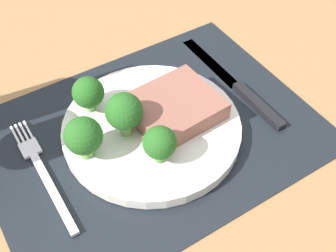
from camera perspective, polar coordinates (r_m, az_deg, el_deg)
name	(u,v)px	position (r cm, az deg, el deg)	size (l,w,h in cm)	color
ground_plane	(152,141)	(58.84, -2.11, -1.96)	(140.00, 110.00, 3.00)	#996D42
placemat	(152,133)	(57.57, -2.15, -0.91)	(43.26, 32.31, 0.30)	black
plate	(152,128)	(56.85, -2.18, -0.29)	(23.62, 23.62, 1.60)	silver
steak	(173,106)	(56.70, 0.70, 2.67)	(11.19, 9.72, 2.54)	#8C5647
broccoli_back_left	(124,112)	(52.67, -5.86, 1.87)	(4.72, 4.72, 6.35)	#6B994C
broccoli_near_fork	(83,136)	(51.52, -11.23, -1.30)	(4.67, 4.67, 5.81)	#6B994C
broccoli_near_steak	(160,143)	(50.15, -1.11, -2.29)	(4.09, 4.09, 5.25)	#5B8942
broccoli_front_edge	(88,93)	(56.94, -10.57, 4.36)	(4.23, 4.23, 5.19)	#6B994C
fork	(43,172)	(55.33, -16.34, -5.89)	(2.40, 19.20, 0.50)	silver
knife	(239,87)	(63.91, 9.39, 5.18)	(1.80, 23.00, 0.80)	black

